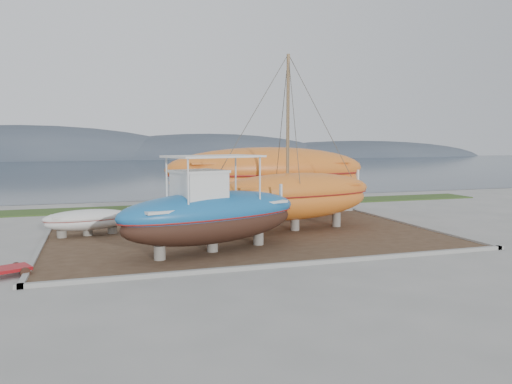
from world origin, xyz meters
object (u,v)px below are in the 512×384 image
object	(u,v)px
red_trailer	(6,272)
orange_bare_hull	(268,183)
orange_sailboat	(296,144)
blue_caique	(212,204)
white_dinghy	(87,223)

from	to	relation	value
red_trailer	orange_bare_hull	bearing A→B (deg)	14.13
orange_sailboat	blue_caique	bearing A→B (deg)	-154.17
red_trailer	orange_sailboat	bearing A→B (deg)	-1.87
orange_sailboat	orange_bare_hull	distance (m)	5.36
red_trailer	white_dinghy	bearing A→B (deg)	46.03
orange_bare_hull	red_trailer	bearing A→B (deg)	-142.29
orange_bare_hull	orange_sailboat	bearing A→B (deg)	-93.13
orange_sailboat	red_trailer	world-z (taller)	orange_sailboat
white_dinghy	orange_sailboat	distance (m)	10.69
orange_sailboat	orange_bare_hull	size ratio (longest dim) A/B	0.72
white_dinghy	red_trailer	bearing A→B (deg)	-120.49
white_dinghy	red_trailer	xyz separation A→B (m)	(-2.48, -6.63, -0.51)
orange_bare_hull	red_trailer	world-z (taller)	orange_bare_hull
blue_caique	red_trailer	size ratio (longest dim) A/B	3.75
white_dinghy	orange_bare_hull	world-z (taller)	orange_bare_hull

